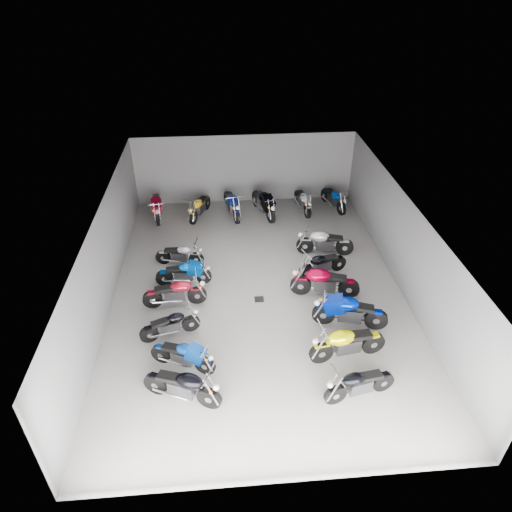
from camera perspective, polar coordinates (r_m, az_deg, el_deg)
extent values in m
plane|color=#9C9994|center=(16.06, 0.24, -4.32)|extent=(14.00, 14.00, 0.00)
cube|color=slate|center=(21.31, -1.41, 10.83)|extent=(10.00, 0.10, 3.20)
cube|color=slate|center=(15.58, -18.40, -0.41)|extent=(0.10, 14.00, 3.20)
cube|color=slate|center=(16.28, 18.08, 1.24)|extent=(0.10, 14.00, 3.20)
cube|color=black|center=(14.30, 0.27, 5.88)|extent=(10.00, 14.00, 0.04)
cube|color=black|center=(15.67, 0.40, -5.43)|extent=(0.32, 0.32, 0.01)
cylinder|color=black|center=(12.36, -5.86, -17.24)|extent=(0.68, 0.39, 0.68)
cylinder|color=black|center=(12.89, -12.37, -15.30)|extent=(0.69, 0.41, 0.68)
cube|color=#2D2D30|center=(12.52, -9.24, -15.97)|extent=(0.76, 0.56, 0.42)
ellipsoid|color=black|center=(12.19, -8.37, -15.24)|extent=(0.83, 0.67, 0.38)
cube|color=black|center=(12.42, -10.82, -14.64)|extent=(0.71, 0.52, 0.19)
cylinder|color=black|center=(13.16, -6.36, -13.43)|extent=(0.61, 0.36, 0.61)
cylinder|color=black|center=(13.66, -11.75, -11.86)|extent=(0.61, 0.37, 0.61)
cube|color=#2D2D30|center=(13.32, -9.15, -12.36)|extent=(0.68, 0.51, 0.38)
ellipsoid|color=#093E9B|center=(13.03, -8.44, -11.68)|extent=(0.74, 0.61, 0.34)
cube|color=black|center=(13.25, -10.45, -11.21)|extent=(0.64, 0.48, 0.17)
cylinder|color=black|center=(14.47, -8.12, -8.32)|extent=(0.58, 0.28, 0.58)
cylinder|color=black|center=(14.34, -13.21, -9.49)|extent=(0.59, 0.30, 0.58)
cube|color=#2D2D30|center=(14.33, -10.69, -8.65)|extent=(0.64, 0.43, 0.36)
ellipsoid|color=black|center=(14.17, -10.03, -7.61)|extent=(0.69, 0.52, 0.32)
cube|color=black|center=(14.14, -11.94, -8.16)|extent=(0.60, 0.40, 0.16)
cylinder|color=black|center=(15.46, -7.37, -4.87)|extent=(0.66, 0.18, 0.65)
cylinder|color=black|center=(15.55, -12.81, -5.30)|extent=(0.66, 0.20, 0.65)
cube|color=#2D2D30|center=(15.42, -10.13, -4.80)|extent=(0.68, 0.35, 0.41)
ellipsoid|color=maroon|center=(15.21, -9.41, -3.77)|extent=(0.72, 0.45, 0.37)
cube|color=black|center=(15.27, -11.45, -4.06)|extent=(0.64, 0.33, 0.18)
cylinder|color=black|center=(16.33, -6.63, -2.53)|extent=(0.61, 0.13, 0.60)
cylinder|color=black|center=(16.46, -11.39, -2.70)|extent=(0.61, 0.15, 0.60)
cube|color=#2D2D30|center=(16.33, -9.05, -2.35)|extent=(0.62, 0.29, 0.38)
ellipsoid|color=#0047A8|center=(16.13, -8.41, -1.46)|extent=(0.65, 0.39, 0.34)
cube|color=black|center=(16.21, -10.20, -1.64)|extent=(0.58, 0.27, 0.17)
cylinder|color=black|center=(17.29, -7.46, -0.38)|extent=(0.58, 0.22, 0.57)
cylinder|color=black|center=(17.60, -11.53, -0.14)|extent=(0.58, 0.23, 0.57)
cube|color=#2D2D30|center=(17.39, -9.54, -0.01)|extent=(0.61, 0.37, 0.35)
ellipsoid|color=#A8A6AE|center=(17.19, -9.00, 0.73)|extent=(0.66, 0.46, 0.32)
cube|color=black|center=(17.32, -10.52, 0.72)|extent=(0.57, 0.34, 0.16)
cylinder|color=black|center=(12.58, 9.87, -16.71)|extent=(0.63, 0.26, 0.62)
cylinder|color=black|center=(13.13, 15.55, -14.89)|extent=(0.64, 0.28, 0.62)
cube|color=#2D2D30|center=(12.77, 12.84, -15.51)|extent=(0.68, 0.43, 0.39)
ellipsoid|color=black|center=(12.45, 12.14, -14.86)|extent=(0.73, 0.53, 0.35)
cube|color=black|center=(12.69, 14.25, -14.30)|extent=(0.64, 0.40, 0.18)
cylinder|color=black|center=(13.47, 8.15, -11.89)|extent=(0.72, 0.26, 0.71)
cylinder|color=black|center=(14.04, 14.38, -10.50)|extent=(0.73, 0.28, 0.71)
cube|color=#2D2D30|center=(13.65, 11.39, -10.86)|extent=(0.76, 0.44, 0.44)
ellipsoid|color=#DBD103|center=(13.32, 10.59, -9.99)|extent=(0.82, 0.56, 0.40)
cube|color=black|center=(13.57, 12.92, -9.62)|extent=(0.72, 0.41, 0.20)
cylinder|color=black|center=(14.70, 8.42, -7.20)|extent=(0.74, 0.31, 0.72)
cylinder|color=black|center=(14.83, 14.77, -7.68)|extent=(0.74, 0.33, 0.72)
cube|color=#2D2D30|center=(14.67, 11.66, -7.12)|extent=(0.79, 0.50, 0.45)
ellipsoid|color=#001885|center=(14.42, 10.84, -5.96)|extent=(0.85, 0.62, 0.41)
cube|color=black|center=(14.51, 13.22, -6.28)|extent=(0.74, 0.47, 0.21)
cylinder|color=black|center=(15.77, 5.60, -3.67)|extent=(0.74, 0.28, 0.72)
cylinder|color=black|center=(15.87, 11.52, -4.02)|extent=(0.74, 0.31, 0.72)
cube|color=#2D2D30|center=(15.73, 8.60, -3.52)|extent=(0.79, 0.48, 0.45)
ellipsoid|color=maroon|center=(15.50, 7.80, -2.41)|extent=(0.84, 0.59, 0.41)
cube|color=black|center=(15.57, 10.03, -2.68)|extent=(0.74, 0.44, 0.21)
cylinder|color=black|center=(16.51, 6.22, -2.03)|extent=(0.61, 0.32, 0.61)
cylinder|color=black|center=(17.14, 10.23, -0.91)|extent=(0.62, 0.33, 0.61)
cube|color=#2D2D30|center=(16.76, 8.29, -1.19)|extent=(0.68, 0.47, 0.38)
ellipsoid|color=black|center=(16.50, 7.76, -0.50)|extent=(0.73, 0.57, 0.34)
cube|color=black|center=(16.76, 9.25, -0.20)|extent=(0.63, 0.44, 0.17)
cylinder|color=black|center=(17.93, 6.14, 1.31)|extent=(0.69, 0.24, 0.68)
cylinder|color=black|center=(18.07, 11.02, 1.11)|extent=(0.70, 0.26, 0.68)
cube|color=#2D2D30|center=(17.92, 8.62, 1.50)|extent=(0.73, 0.42, 0.42)
ellipsoid|color=#B5B5BA|center=(17.73, 7.96, 2.45)|extent=(0.78, 0.53, 0.38)
cube|color=black|center=(17.80, 9.79, 2.26)|extent=(0.69, 0.39, 0.19)
cylinder|color=black|center=(20.15, -12.17, 4.66)|extent=(0.22, 0.71, 0.69)
cylinder|color=black|center=(21.55, -12.29, 6.65)|extent=(0.25, 0.71, 0.69)
cube|color=#2D2D30|center=(20.80, -12.27, 5.95)|extent=(0.41, 0.74, 0.43)
ellipsoid|color=maroon|center=(20.43, -12.36, 6.50)|extent=(0.52, 0.79, 0.39)
cube|color=black|center=(20.97, -12.39, 7.11)|extent=(0.38, 0.69, 0.20)
cylinder|color=black|center=(20.01, -7.84, 4.80)|extent=(0.36, 0.63, 0.63)
cylinder|color=black|center=(21.15, -6.24, 6.61)|extent=(0.38, 0.64, 0.63)
cube|color=#2D2D30|center=(20.53, -7.04, 5.97)|extent=(0.52, 0.70, 0.39)
ellipsoid|color=#E8A713|center=(20.21, -7.35, 6.49)|extent=(0.62, 0.77, 0.35)
cube|color=black|center=(20.66, -6.74, 7.04)|extent=(0.48, 0.66, 0.18)
cylinder|color=black|center=(19.87, -2.45, 5.03)|extent=(0.30, 0.73, 0.72)
cylinder|color=black|center=(21.26, -3.60, 7.04)|extent=(0.32, 0.74, 0.72)
cube|color=#2D2D30|center=(20.51, -3.05, 6.34)|extent=(0.48, 0.78, 0.45)
ellipsoid|color=navy|center=(20.13, -2.90, 6.94)|extent=(0.60, 0.84, 0.40)
cube|color=black|center=(20.68, -3.33, 7.55)|extent=(0.45, 0.73, 0.20)
cylinder|color=black|center=(19.92, 1.85, 5.15)|extent=(0.36, 0.74, 0.73)
cylinder|color=black|center=(21.27, 0.07, 7.14)|extent=(0.38, 0.75, 0.73)
cube|color=#2D2D30|center=(20.54, 0.93, 6.46)|extent=(0.55, 0.81, 0.46)
ellipsoid|color=black|center=(20.17, 1.22, 7.08)|extent=(0.67, 0.88, 0.41)
cube|color=black|center=(20.70, 0.55, 7.68)|extent=(0.51, 0.76, 0.21)
cylinder|color=black|center=(20.43, 6.45, 5.57)|extent=(0.22, 0.65, 0.64)
cylinder|color=black|center=(21.65, 5.24, 7.36)|extent=(0.24, 0.66, 0.64)
cube|color=#2D2D30|center=(20.99, 5.84, 6.74)|extent=(0.39, 0.69, 0.40)
ellipsoid|color=silver|center=(20.66, 6.08, 7.25)|extent=(0.49, 0.73, 0.36)
cube|color=black|center=(21.14, 5.62, 7.80)|extent=(0.36, 0.64, 0.18)
cylinder|color=black|center=(20.91, 10.64, 5.87)|extent=(0.32, 0.64, 0.63)
cylinder|color=black|center=(21.98, 8.68, 7.51)|extent=(0.34, 0.65, 0.63)
cube|color=#2D2D30|center=(21.39, 9.66, 6.95)|extent=(0.48, 0.70, 0.39)
ellipsoid|color=navy|center=(21.09, 10.04, 7.46)|extent=(0.58, 0.76, 0.35)
cube|color=black|center=(21.51, 9.29, 7.96)|extent=(0.45, 0.66, 0.18)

